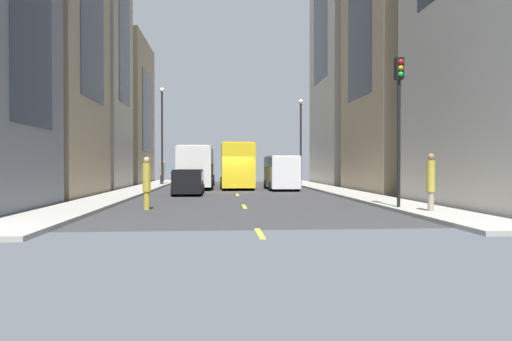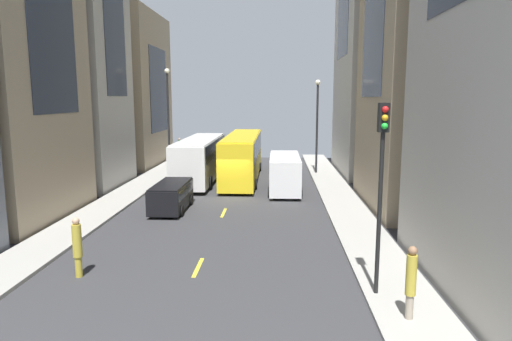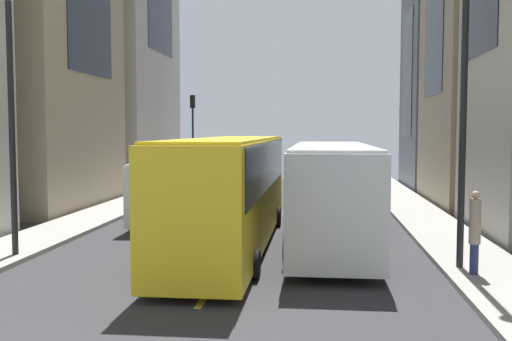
{
  "view_description": "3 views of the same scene",
  "coord_description": "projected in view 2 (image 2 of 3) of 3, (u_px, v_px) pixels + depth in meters",
  "views": [
    {
      "loc": [
        -1.08,
        -33.84,
        1.89
      ],
      "look_at": [
        1.31,
        -2.4,
        1.53
      ],
      "focal_mm": 32.96,
      "sensor_mm": 36.0,
      "label": 1
    },
    {
      "loc": [
        3.01,
        -29.03,
        6.46
      ],
      "look_at": [
        1.77,
        -2.47,
        2.19
      ],
      "focal_mm": 31.56,
      "sensor_mm": 36.0,
      "label": 2
    },
    {
      "loc": [
        -2.58,
        25.67,
        3.84
      ],
      "look_at": [
        0.22,
        -0.34,
        2.03
      ],
      "focal_mm": 40.81,
      "sensor_mm": 36.0,
      "label": 3
    }
  ],
  "objects": [
    {
      "name": "pedestrian_waiting_curb",
      "position": [
        180.0,
        147.0,
        47.51
      ],
      "size": [
        0.29,
        0.29,
        2.18
      ],
      "rotation": [
        0.0,
        0.0,
        4.51
      ],
      "color": "maroon",
      "rests_on": "ground"
    },
    {
      "name": "lane_stripe_4",
      "position": [
        245.0,
        168.0,
        42.22
      ],
      "size": [
        0.16,
        2.0,
        0.01
      ],
      "primitive_type": "cube",
      "color": "yellow",
      "rests_on": "ground"
    },
    {
      "name": "traffic_light_near_corner",
      "position": [
        382.0,
        164.0,
        14.08
      ],
      "size": [
        0.32,
        0.44,
        6.18
      ],
      "color": "black",
      "rests_on": "ground"
    },
    {
      "name": "streetcar_yellow",
      "position": [
        243.0,
        153.0,
        36.15
      ],
      "size": [
        2.7,
        13.49,
        3.59
      ],
      "color": "yellow",
      "rests_on": "ground"
    },
    {
      "name": "city_bus_white",
      "position": [
        200.0,
        156.0,
        35.44
      ],
      "size": [
        2.8,
        11.59,
        3.35
      ],
      "color": "silver",
      "rests_on": "ground"
    },
    {
      "name": "lane_stripe_1",
      "position": [
        198.0,
        267.0,
        17.36
      ],
      "size": [
        0.16,
        2.0,
        0.01
      ],
      "primitive_type": "cube",
      "color": "yellow",
      "rests_on": "ground"
    },
    {
      "name": "car_black_0",
      "position": [
        171.0,
        194.0,
        26.1
      ],
      "size": [
        1.92,
        4.43,
        1.61
      ],
      "color": "black",
      "rests_on": "ground"
    },
    {
      "name": "ground_plane",
      "position": [
        231.0,
        197.0,
        29.79
      ],
      "size": [
        40.61,
        40.61,
        0.0
      ],
      "primitive_type": "plane",
      "color": "#333335"
    },
    {
      "name": "sidewalk_west",
      "position": [
        126.0,
        195.0,
        30.11
      ],
      "size": [
        2.41,
        44.0,
        0.15
      ],
      "primitive_type": "cube",
      "color": "#9E9B93",
      "rests_on": "ground"
    },
    {
      "name": "streetlamp_far",
      "position": [
        168.0,
        111.0,
        38.78
      ],
      "size": [
        0.44,
        0.44,
        8.84
      ],
      "color": "black",
      "rests_on": "ground"
    },
    {
      "name": "pedestrian_walking_far",
      "position": [
        411.0,
        280.0,
        12.85
      ],
      "size": [
        0.3,
        0.3,
        2.18
      ],
      "rotation": [
        0.0,
        0.0,
        0.46
      ],
      "color": "gray",
      "rests_on": "ground"
    },
    {
      "name": "lane_stripe_2",
      "position": [
        224.0,
        213.0,
        25.65
      ],
      "size": [
        0.16,
        2.0,
        0.01
      ],
      "primitive_type": "cube",
      "color": "yellow",
      "rests_on": "ground"
    },
    {
      "name": "lane_stripe_5",
      "position": [
        250.0,
        157.0,
        50.5
      ],
      "size": [
        0.16,
        2.0,
        0.01
      ],
      "primitive_type": "cube",
      "color": "yellow",
      "rests_on": "ground"
    },
    {
      "name": "sidewalk_east",
      "position": [
        339.0,
        197.0,
        29.45
      ],
      "size": [
        2.41,
        44.0,
        0.15
      ],
      "primitive_type": "cube",
      "color": "#9E9B93",
      "rests_on": "ground"
    },
    {
      "name": "streetlamp_near",
      "position": [
        317.0,
        117.0,
        38.0
      ],
      "size": [
        0.44,
        0.44,
        7.86
      ],
      "color": "black",
      "rests_on": "ground"
    },
    {
      "name": "building_west_3",
      "position": [
        109.0,
        90.0,
        43.74
      ],
      "size": [
        9.74,
        10.86,
        14.5
      ],
      "color": "tan",
      "rests_on": "ground"
    },
    {
      "name": "pedestrian_crossing_mid",
      "position": [
        77.0,
        245.0,
        16.28
      ],
      "size": [
        0.33,
        0.33,
        2.24
      ],
      "rotation": [
        0.0,
        0.0,
        3.37
      ],
      "color": "gold",
      "rests_on": "ground"
    },
    {
      "name": "pedestrian_crossing_near",
      "position": [
        170.0,
        157.0,
        40.17
      ],
      "size": [
        0.29,
        0.29,
        2.15
      ],
      "rotation": [
        0.0,
        0.0,
        1.77
      ],
      "color": "navy",
      "rests_on": "ground"
    },
    {
      "name": "lane_stripe_3",
      "position": [
        237.0,
        185.0,
        33.93
      ],
      "size": [
        0.16,
        2.0,
        0.01
      ],
      "primitive_type": "cube",
      "color": "yellow",
      "rests_on": "ground"
    },
    {
      "name": "delivery_van_white",
      "position": [
        285.0,
        170.0,
        31.22
      ],
      "size": [
        2.25,
        6.19,
        2.58
      ],
      "color": "white",
      "rests_on": "ground"
    }
  ]
}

